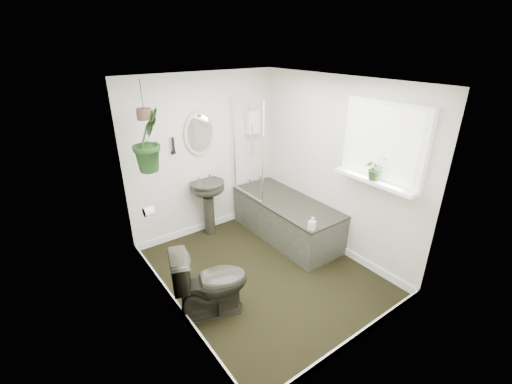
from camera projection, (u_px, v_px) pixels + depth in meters
floor at (263, 273)px, 4.30m from camera, size 2.30×2.80×0.02m
ceiling at (265, 80)px, 3.35m from camera, size 2.30×2.80×0.02m
wall_back at (204, 156)px, 4.87m from camera, size 2.30×0.02×2.30m
wall_front at (368, 244)px, 2.79m from camera, size 2.30×0.02×2.30m
wall_left at (165, 217)px, 3.21m from camera, size 0.02×2.80×2.30m
wall_right at (335, 167)px, 4.45m from camera, size 0.02×2.80×2.30m
skirting at (263, 269)px, 4.28m from camera, size 2.30×2.80×0.10m
bathtub at (286, 218)px, 4.98m from camera, size 0.72×1.72×0.58m
bath_screen at (248, 149)px, 4.76m from camera, size 0.04×0.72×1.40m
shower_box at (253, 122)px, 5.08m from camera, size 0.20×0.10×0.35m
oval_mirror at (200, 133)px, 4.66m from camera, size 0.46×0.03×0.62m
wall_sconce at (173, 146)px, 4.48m from camera, size 0.04×0.04×0.22m
toilet_roll_holder at (149, 211)px, 3.86m from camera, size 0.11×0.11×0.11m
window_recess at (384, 143)px, 3.69m from camera, size 0.08×1.00×0.90m
window_sill at (374, 181)px, 3.83m from camera, size 0.18×1.00×0.04m
window_blinds at (381, 144)px, 3.67m from camera, size 0.01×0.86×0.76m
toilet at (210, 282)px, 3.52m from camera, size 0.86×0.65×0.78m
pedestal_sink at (209, 208)px, 5.01m from camera, size 0.55×0.50×0.83m
sill_plant at (375, 168)px, 3.75m from camera, size 0.30×0.28×0.27m
hanging_plant at (148, 140)px, 3.83m from camera, size 0.50×0.50×0.71m
soap_bottle at (312, 223)px, 4.09m from camera, size 0.09×0.09×0.17m
hanging_pot at (144, 114)px, 3.71m from camera, size 0.16×0.16×0.12m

